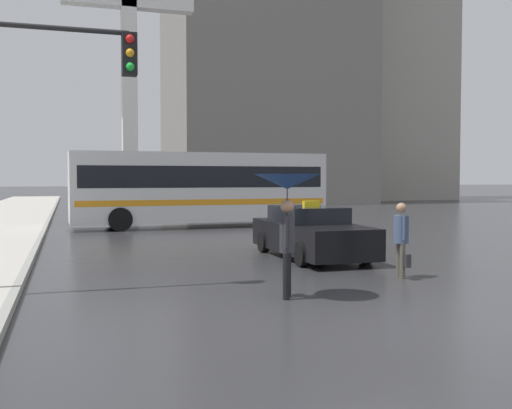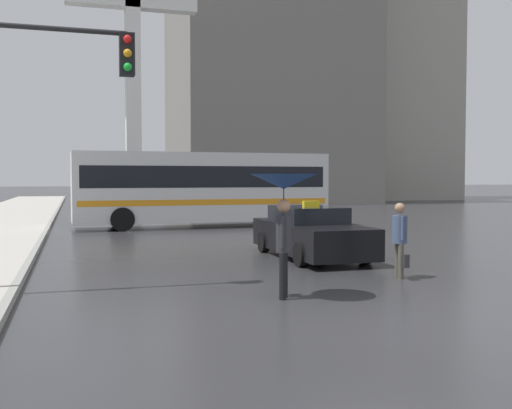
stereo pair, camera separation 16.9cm
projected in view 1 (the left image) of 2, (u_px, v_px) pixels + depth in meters
name	position (u px, v px, depth m)	size (l,w,h in m)	color
ground_plane	(370.00, 316.00, 9.24)	(300.00, 300.00, 0.00)	#2D2D30
taxi	(310.00, 233.00, 16.06)	(1.91, 4.78, 1.52)	black
city_bus	(200.00, 186.00, 26.05)	(11.00, 2.91, 3.21)	silver
pedestrian_with_umbrella	(287.00, 194.00, 10.52)	(1.18, 1.18, 2.21)	black
pedestrian_man	(401.00, 235.00, 12.72)	(0.39, 0.63, 1.61)	#4C473D
traffic_light	(46.00, 99.00, 10.96)	(2.87, 0.38, 5.19)	black
building_tower_near	(263.00, 34.00, 51.21)	(15.81, 12.74, 28.91)	gray
building_tower_far	(367.00, 3.00, 59.33)	(15.31, 9.47, 38.92)	#A39E93
monument_cross	(129.00, 46.00, 36.40)	(7.87, 0.90, 17.88)	white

